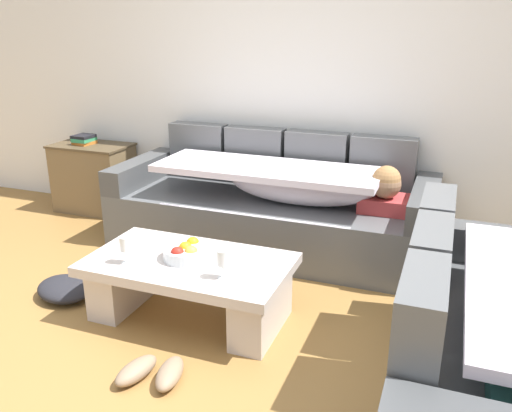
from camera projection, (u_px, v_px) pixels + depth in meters
The scene contains 13 objects.
ground_plane at pixel (160, 355), 2.86m from camera, with size 14.00×14.00×0.00m, color olive.
back_wall at pixel (286, 69), 4.31m from camera, with size 9.00×0.10×2.70m, color white.
couch_along_wall at pixel (276, 208), 4.15m from camera, with size 2.49×0.92×0.88m.
couch_near_window at pixel (507, 356), 2.28m from camera, with size 0.92×1.81×0.88m.
coffee_table at pixel (190, 281), 3.16m from camera, with size 1.20×0.68×0.38m.
fruit_bowl at pixel (187, 252), 3.12m from camera, with size 0.28×0.28×0.10m.
wine_glass_near_left at pixel (126, 245), 3.03m from camera, with size 0.07×0.07×0.17m.
wine_glass_near_right at pixel (223, 259), 2.85m from camera, with size 0.07×0.07×0.17m.
open_magazine at pixel (232, 261), 3.09m from camera, with size 0.28×0.21×0.01m, color white.
side_cabinet at pixel (94, 178), 4.99m from camera, with size 0.72×0.44×0.64m.
book_stack_on_cabinet at pixel (84, 140), 4.89m from camera, with size 0.18×0.19×0.09m.
pair_of_shoes at pixel (153, 372), 2.64m from camera, with size 0.34×0.33×0.09m.
crumpled_garment at pixel (65, 289), 3.45m from camera, with size 0.40×0.32×0.12m, color #232328.
Camera 1 is at (1.36, -2.09, 1.70)m, focal length 37.02 mm.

